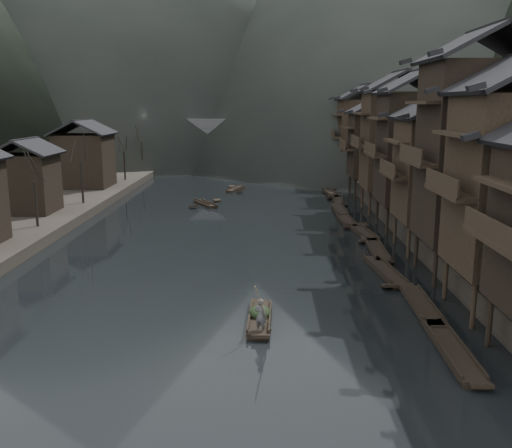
{
  "coord_description": "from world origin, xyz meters",
  "views": [
    {
      "loc": [
        3.27,
        -32.01,
        11.71
      ],
      "look_at": [
        2.47,
        11.31,
        2.5
      ],
      "focal_mm": 40.0,
      "sensor_mm": 36.0,
      "label": 1
    }
  ],
  "objects": [
    {
      "name": "water",
      "position": [
        0.0,
        0.0,
        0.0
      ],
      "size": [
        300.0,
        300.0,
        0.0
      ],
      "primitive_type": "plane",
      "color": "black",
      "rests_on": "ground"
    },
    {
      "name": "hero_sampan",
      "position": [
        2.94,
        -2.69,
        0.2
      ],
      "size": [
        1.31,
        5.53,
        0.44
      ],
      "color": "black",
      "rests_on": "water"
    },
    {
      "name": "stilt_houses",
      "position": [
        17.28,
        19.26,
        8.97
      ],
      "size": [
        9.0,
        67.6,
        16.73
      ],
      "color": "black",
      "rests_on": "ground"
    },
    {
      "name": "left_houses",
      "position": [
        -20.5,
        20.12,
        5.66
      ],
      "size": [
        8.1,
        53.2,
        8.73
      ],
      "color": "black",
      "rests_on": "left_bank"
    },
    {
      "name": "moored_sampans",
      "position": [
        11.88,
        26.42,
        0.2
      ],
      "size": [
        2.54,
        74.31,
        0.47
      ],
      "color": "black",
      "rests_on": "water"
    },
    {
      "name": "boatman",
      "position": [
        3.0,
        -4.62,
        1.35
      ],
      "size": [
        0.79,
        0.69,
        1.82
      ],
      "primitive_type": "imported",
      "rotation": [
        0.0,
        0.0,
        2.66
      ],
      "color": "#525255",
      "rests_on": "hero_sampan"
    },
    {
      "name": "stone_bridge",
      "position": [
        -0.0,
        72.0,
        5.11
      ],
      "size": [
        40.0,
        6.0,
        9.0
      ],
      "color": "#4C4C4F",
      "rests_on": "ground"
    },
    {
      "name": "cargo_heap",
      "position": [
        2.93,
        -2.44,
        0.81
      ],
      "size": [
        1.21,
        1.59,
        0.73
      ],
      "primitive_type": "ellipsoid",
      "color": "black",
      "rests_on": "hero_sampan"
    },
    {
      "name": "bare_trees",
      "position": [
        -17.0,
        21.64,
        6.19
      ],
      "size": [
        3.77,
        72.7,
        7.54
      ],
      "color": "black",
      "rests_on": "left_bank"
    },
    {
      "name": "midriver_boats",
      "position": [
        -1.88,
        48.44,
        0.2
      ],
      "size": [
        6.33,
        35.77,
        0.45
      ],
      "color": "black",
      "rests_on": "water"
    },
    {
      "name": "bamboo_pole",
      "position": [
        3.2,
        -4.62,
        4.02
      ],
      "size": [
        1.0,
        2.28,
        3.52
      ],
      "primitive_type": "cylinder",
      "rotation": [
        0.6,
        0.0,
        -0.4
      ],
      "color": "#8C7A51",
      "rests_on": "boatman"
    }
  ]
}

